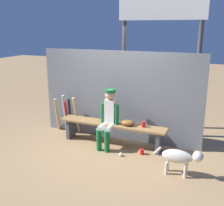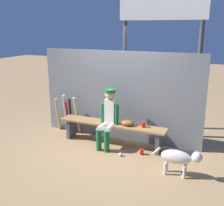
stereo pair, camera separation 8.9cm
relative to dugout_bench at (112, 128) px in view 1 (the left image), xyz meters
name	(u,v)px [view 1 (the left image)]	position (x,y,z in m)	size (l,w,h in m)	color
ground_plane	(112,144)	(0.00, 0.00, -0.37)	(30.00, 30.00, 0.00)	#9E7A51
chainlink_fence	(119,96)	(0.00, 0.38, 0.62)	(3.69, 0.03, 1.99)	slate
dugout_bench	(112,128)	(0.00, 0.00, 0.00)	(2.36, 0.36, 0.49)	olive
player_seated	(108,116)	(-0.04, -0.11, 0.30)	(0.41, 0.55, 1.23)	silver
baseball_glove	(128,123)	(0.35, 0.00, 0.17)	(0.28, 0.20, 0.12)	brown
bat_wood_natural	(76,116)	(-1.00, 0.23, 0.09)	(0.06, 0.06, 0.94)	tan
bat_aluminum_black	(70,116)	(-1.16, 0.21, 0.06)	(0.06, 0.06, 0.86)	black
bat_aluminum_red	(67,117)	(-1.27, 0.23, 0.03)	(0.06, 0.06, 0.81)	#B22323
bat_aluminum_silver	(65,113)	(-1.32, 0.25, 0.10)	(0.06, 0.06, 0.95)	#B7B7BC
bat_wood_tan	(57,114)	(-1.56, 0.26, 0.04)	(0.06, 0.06, 0.83)	tan
baseball	(121,154)	(0.38, -0.46, -0.34)	(0.07, 0.07, 0.07)	white
cup_on_ground	(142,152)	(0.74, -0.22, -0.32)	(0.08, 0.08, 0.11)	red
cup_on_bench	(143,124)	(0.68, 0.04, 0.17)	(0.08, 0.08, 0.11)	red
scoreboard	(164,21)	(0.76, 1.16, 2.22)	(2.24, 0.27, 3.69)	#3F3F42
dog	(180,157)	(1.57, -0.74, -0.04)	(0.84, 0.20, 0.49)	beige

